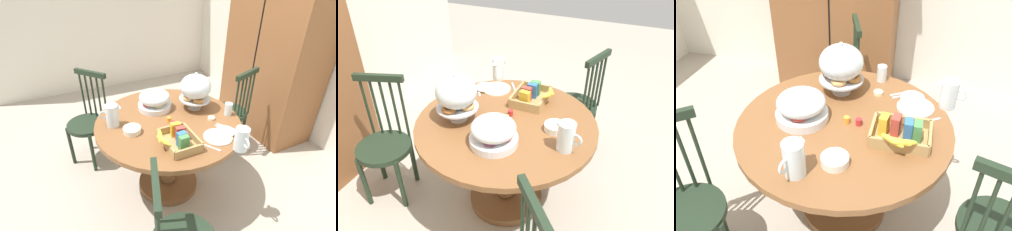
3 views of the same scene
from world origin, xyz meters
The scene contains 19 objects.
ground_plane centered at (0.00, 0.00, 0.00)m, with size 10.00×10.00×0.00m, color #A89E8E.
dining_table centered at (0.11, -0.06, 0.53)m, with size 1.22×1.22×0.74m.
windsor_chair_by_cabinet centered at (0.96, -0.38, 0.45)m, with size 0.43×0.43×0.97m.
windsor_chair_facing_door centered at (-0.15, 0.81, 0.45)m, with size 0.43×0.43×0.97m.
pastry_stand_with_dome centered at (0.01, 0.25, 0.94)m, with size 0.28×0.28×0.34m.
fruit_platter_covered centered at (-0.13, -0.08, 0.83)m, with size 0.30×0.30×0.18m.
orange_juice_pitcher centered at (-0.02, -0.50, 0.82)m, with size 0.10×0.18×0.19m.
milk_pitcher centered at (0.67, 0.25, 0.82)m, with size 0.18×0.10×0.18m.
cereal_basket centered at (0.43, -0.13, 0.79)m, with size 0.32×0.30×0.12m.
china_plate_large centered at (0.49, 0.18, 0.75)m, with size 0.22×0.22×0.01m, color white.
china_plate_small centered at (0.46, 0.27, 0.76)m, with size 0.15×0.15×0.01m, color white.
cereal_bowl centered at (0.14, -0.39, 0.76)m, with size 0.14×0.14×0.04m, color white.
drinking_glass centered at (0.24, 0.45, 0.80)m, with size 0.06×0.06×0.11m, color silver.
butter_dish centered at (0.24, 0.28, 0.75)m, with size 0.06×0.06×0.02m, color beige.
jam_jar_strawberry centered at (0.19, -0.06, 0.76)m, with size 0.04×0.04×0.04m, color #B7282D.
jam_jar_apricot centered at (0.12, -0.06, 0.76)m, with size 0.04×0.04×0.04m, color orange.
table_knife centered at (0.41, 0.30, 0.74)m, with size 0.17×0.01×0.01m, color silver.
dinner_fork centered at (0.39, 0.32, 0.74)m, with size 0.17×0.01×0.01m, color silver.
soup_spoon centered at (0.56, 0.06, 0.74)m, with size 0.17×0.01×0.01m, color silver.
Camera 2 is at (-1.54, -0.76, 1.98)m, focal length 34.74 mm.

